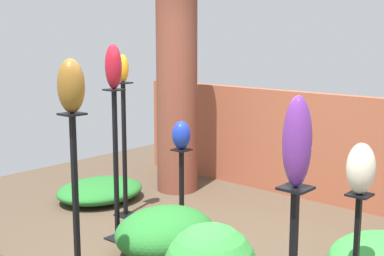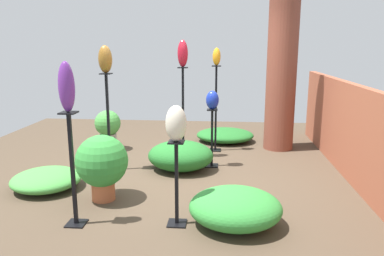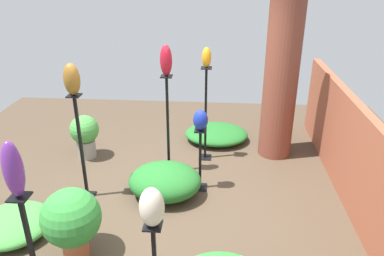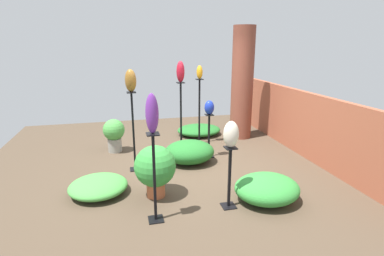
% 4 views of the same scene
% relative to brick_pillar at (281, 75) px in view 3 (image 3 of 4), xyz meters
% --- Properties ---
extents(ground_plane, '(8.00, 8.00, 0.00)m').
position_rel_brick_pillar_xyz_m(ground_plane, '(1.62, -1.62, -1.35)').
color(ground_plane, '#4C3D2D').
extents(brick_wall_back, '(5.60, 0.12, 1.34)m').
position_rel_brick_pillar_xyz_m(brick_wall_back, '(1.62, 0.80, -0.68)').
color(brick_wall_back, '#9E5138').
rests_on(brick_wall_back, ground).
extents(brick_pillar, '(0.53, 0.53, 2.71)m').
position_rel_brick_pillar_xyz_m(brick_pillar, '(0.00, 0.00, 0.00)').
color(brick_pillar, brown).
rests_on(brick_pillar, ground).
extents(pedestal_ruby, '(0.20, 0.20, 1.52)m').
position_rel_brick_pillar_xyz_m(pedestal_ruby, '(0.74, -1.68, -0.65)').
color(pedestal_ruby, black).
rests_on(pedestal_ruby, ground).
extents(pedestal_bronze, '(0.20, 0.20, 1.47)m').
position_rel_brick_pillar_xyz_m(pedestal_bronze, '(1.48, -2.72, -0.67)').
color(pedestal_bronze, black).
rests_on(pedestal_bronze, ground).
extents(pedestal_amber, '(0.20, 0.20, 1.52)m').
position_rel_brick_pillar_xyz_m(pedestal_amber, '(0.26, -1.15, -0.65)').
color(pedestal_amber, black).
rests_on(pedestal_amber, ground).
extents(pedestal_cobalt, '(0.20, 0.20, 0.91)m').
position_rel_brick_pillar_xyz_m(pedestal_cobalt, '(1.16, -1.18, -0.94)').
color(pedestal_cobalt, black).
rests_on(pedestal_cobalt, ground).
extents(art_vase_ruby, '(0.15, 0.17, 0.43)m').
position_rel_brick_pillar_xyz_m(art_vase_ruby, '(0.74, -1.68, 0.38)').
color(art_vase_ruby, maroon).
rests_on(art_vase_ruby, pedestal_ruby).
extents(art_vase_ivory, '(0.20, 0.21, 0.37)m').
position_rel_brick_pillar_xyz_m(art_vase_ivory, '(3.16, -1.48, -0.26)').
color(art_vase_ivory, beige).
rests_on(art_vase_ivory, pedestal_ivory).
extents(art_vase_bronze, '(0.20, 0.20, 0.40)m').
position_rel_brick_pillar_xyz_m(art_vase_bronze, '(1.48, -2.72, 0.32)').
color(art_vase_bronze, brown).
rests_on(art_vase_bronze, pedestal_bronze).
extents(art_vase_amber, '(0.13, 0.14, 0.30)m').
position_rel_brick_pillar_xyz_m(art_vase_amber, '(0.26, -1.15, 0.32)').
color(art_vase_amber, orange).
rests_on(art_vase_amber, pedestal_amber).
extents(art_vase_violet, '(0.16, 0.16, 0.50)m').
position_rel_brick_pillar_xyz_m(art_vase_violet, '(3.25, -2.55, 0.11)').
color(art_vase_violet, '#6B2D8C').
rests_on(art_vase_violet, pedestal_violet).
extents(art_vase_cobalt, '(0.18, 0.20, 0.28)m').
position_rel_brick_pillar_xyz_m(art_vase_cobalt, '(1.16, -1.18, -0.30)').
color(art_vase_cobalt, '#192D9E').
rests_on(art_vase_cobalt, pedestal_cobalt).
extents(potted_plant_walkway_edge, '(0.64, 0.64, 0.82)m').
position_rel_brick_pillar_xyz_m(potted_plant_walkway_edge, '(2.59, -2.46, -0.88)').
color(potted_plant_walkway_edge, '#B25B38').
rests_on(potted_plant_walkway_edge, ground).
extents(potted_plant_front_right, '(0.46, 0.46, 0.72)m').
position_rel_brick_pillar_xyz_m(potted_plant_front_right, '(0.37, -3.09, -0.93)').
color(potted_plant_front_right, gray).
rests_on(potted_plant_front_right, ground).
extents(foliage_bed_east, '(0.86, 0.99, 0.44)m').
position_rel_brick_pillar_xyz_m(foliage_bed_east, '(1.38, -1.65, -1.13)').
color(foliage_bed_east, '#236B28').
rests_on(foliage_bed_east, ground).
extents(foliage_bed_center, '(0.90, 0.91, 0.25)m').
position_rel_brick_pillar_xyz_m(foliage_bed_center, '(2.30, -3.33, -1.23)').
color(foliage_bed_center, '#479942').
rests_on(foliage_bed_center, ground).
extents(foliage_bed_rear, '(0.94, 1.12, 0.25)m').
position_rel_brick_pillar_xyz_m(foliage_bed_rear, '(-0.40, -0.98, -1.23)').
color(foliage_bed_rear, '#236B28').
rests_on(foliage_bed_rear, ground).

